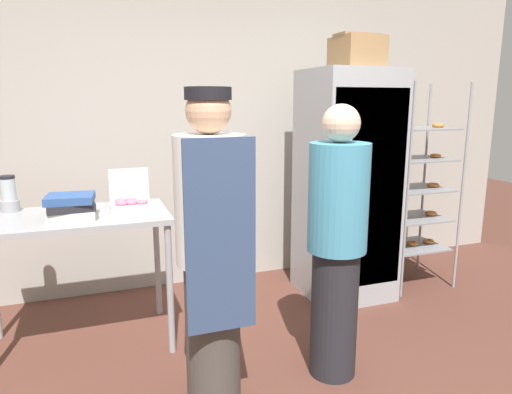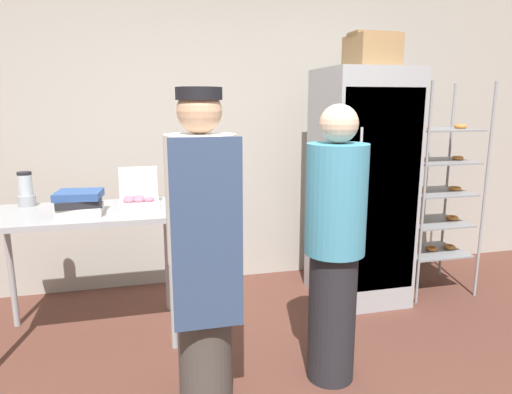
% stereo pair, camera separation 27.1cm
% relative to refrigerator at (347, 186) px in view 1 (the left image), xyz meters
% --- Properties ---
extents(back_wall, '(6.40, 0.12, 2.97)m').
position_rel_refrigerator_xyz_m(back_wall, '(-0.93, 0.75, 0.55)').
color(back_wall, '#ADA89E').
rests_on(back_wall, ground_plane).
extents(refrigerator, '(0.69, 0.70, 1.88)m').
position_rel_refrigerator_xyz_m(refrigerator, '(0.00, 0.00, 0.00)').
color(refrigerator, '#9EA0A5').
rests_on(refrigerator, ground_plane).
extents(baking_rack, '(0.59, 0.51, 1.78)m').
position_rel_refrigerator_xyz_m(baking_rack, '(0.71, -0.00, -0.07)').
color(baking_rack, '#93969B').
rests_on(baking_rack, ground_plane).
extents(prep_counter, '(1.19, 0.67, 0.91)m').
position_rel_refrigerator_xyz_m(prep_counter, '(-2.12, -0.17, -0.13)').
color(prep_counter, '#9EA0A5').
rests_on(prep_counter, ground_plane).
extents(donut_box, '(0.27, 0.23, 0.27)m').
position_rel_refrigerator_xyz_m(donut_box, '(-1.75, -0.15, 0.02)').
color(donut_box, silver).
rests_on(donut_box, prep_counter).
extents(blender_pitcher, '(0.12, 0.12, 0.24)m').
position_rel_refrigerator_xyz_m(blender_pitcher, '(-2.51, 0.08, 0.08)').
color(blender_pitcher, '#99999E').
rests_on(blender_pitcher, prep_counter).
extents(binder_stack, '(0.30, 0.27, 0.15)m').
position_rel_refrigerator_xyz_m(binder_stack, '(-2.12, -0.27, 0.05)').
color(binder_stack, silver).
rests_on(binder_stack, prep_counter).
extents(cardboard_storage_box, '(0.34, 0.36, 0.26)m').
position_rel_refrigerator_xyz_m(cardboard_storage_box, '(0.02, -0.04, 1.06)').
color(cardboard_storage_box, '#937047').
rests_on(cardboard_storage_box, refrigerator).
extents(person_baker, '(0.36, 0.38, 1.70)m').
position_rel_refrigerator_xyz_m(person_baker, '(-1.43, -1.08, -0.06)').
color(person_baker, '#47423D').
rests_on(person_baker, ground_plane).
extents(person_customer, '(0.34, 0.34, 1.62)m').
position_rel_refrigerator_xyz_m(person_customer, '(-0.68, -1.03, -0.11)').
color(person_customer, '#232328').
rests_on(person_customer, ground_plane).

